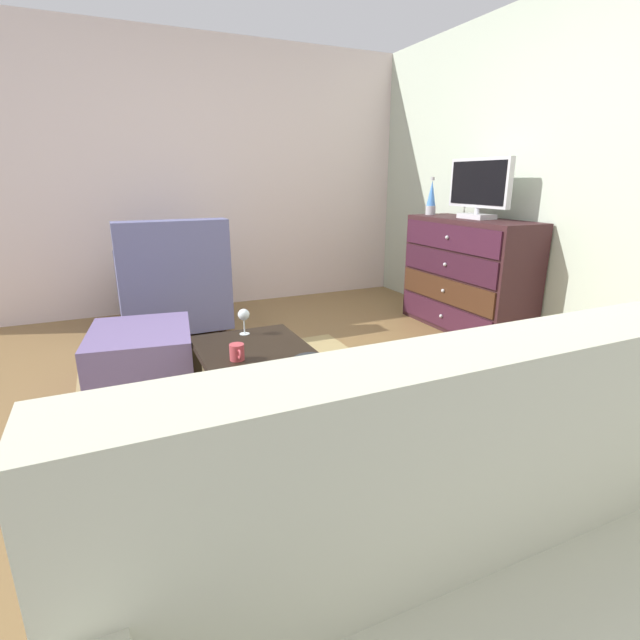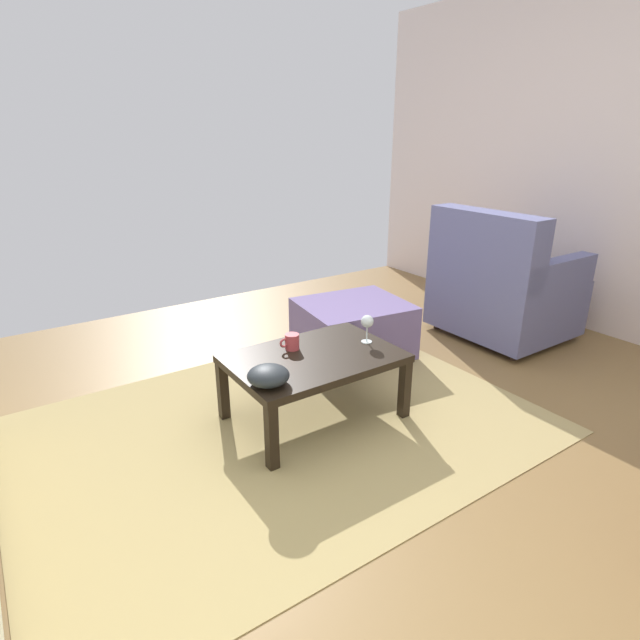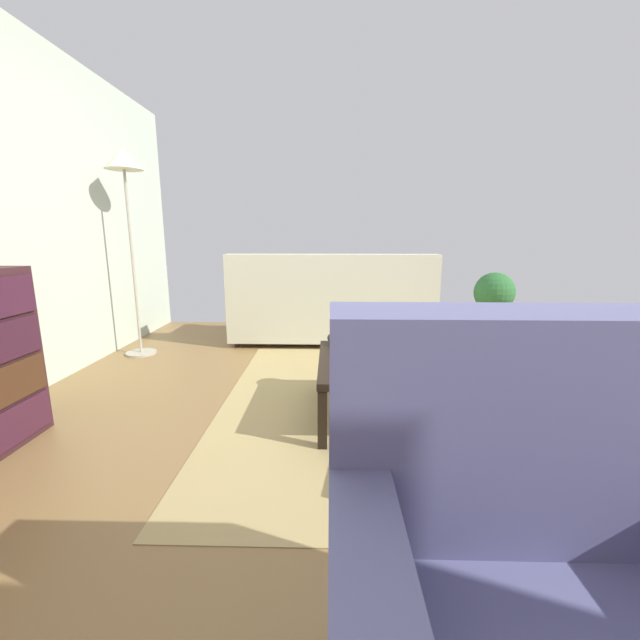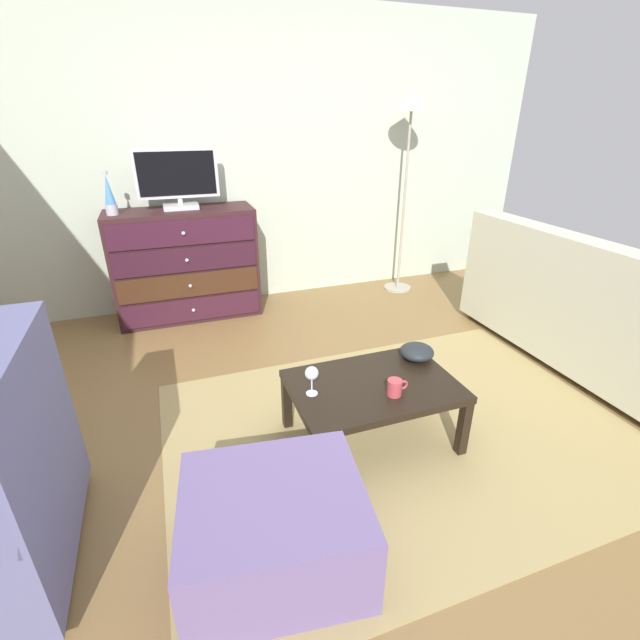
{
  "view_description": "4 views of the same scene",
  "coord_description": "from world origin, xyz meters",
  "px_view_note": "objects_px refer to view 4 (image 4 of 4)",
  "views": [
    {
      "loc": [
        2.29,
        -0.87,
        1.27
      ],
      "look_at": [
        0.15,
        0.1,
        0.55
      ],
      "focal_mm": 26.39,
      "sensor_mm": 36.0,
      "label": 1
    },
    {
      "loc": [
        1.34,
        1.82,
        1.47
      ],
      "look_at": [
        0.07,
        -0.04,
        0.62
      ],
      "focal_mm": 28.6,
      "sensor_mm": 36.0,
      "label": 2
    },
    {
      "loc": [
        -2.34,
        0.03,
        1.1
      ],
      "look_at": [
        -0.02,
        0.09,
        0.62
      ],
      "focal_mm": 22.37,
      "sensor_mm": 36.0,
      "label": 3
    },
    {
      "loc": [
        -0.92,
        -1.96,
        1.66
      ],
      "look_at": [
        -0.21,
        0.03,
        0.67
      ],
      "focal_mm": 24.82,
      "sensor_mm": 36.0,
      "label": 4
    }
  ],
  "objects_px": {
    "standing_lamp": "(410,122)",
    "ottoman": "(275,528)",
    "mug": "(395,387)",
    "bowl_decorative": "(417,352)",
    "lava_lamp": "(109,196)",
    "coffee_table": "(373,390)",
    "dresser": "(186,265)",
    "tv": "(177,178)",
    "couch_large": "(599,319)",
    "wine_glass": "(312,374)"
  },
  "relations": [
    {
      "from": "mug",
      "to": "bowl_decorative",
      "type": "distance_m",
      "value": 0.41
    },
    {
      "from": "mug",
      "to": "lava_lamp",
      "type": "bearing_deg",
      "value": 121.54
    },
    {
      "from": "standing_lamp",
      "to": "couch_large",
      "type": "bearing_deg",
      "value": -73.05
    },
    {
      "from": "tv",
      "to": "wine_glass",
      "type": "distance_m",
      "value": 2.26
    },
    {
      "from": "couch_large",
      "to": "wine_glass",
      "type": "bearing_deg",
      "value": -174.85
    },
    {
      "from": "coffee_table",
      "to": "mug",
      "type": "relative_size",
      "value": 7.66
    },
    {
      "from": "dresser",
      "to": "ottoman",
      "type": "bearing_deg",
      "value": -87.91
    },
    {
      "from": "wine_glass",
      "to": "standing_lamp",
      "type": "height_order",
      "value": "standing_lamp"
    },
    {
      "from": "lava_lamp",
      "to": "couch_large",
      "type": "bearing_deg",
      "value": -30.32
    },
    {
      "from": "dresser",
      "to": "tv",
      "type": "relative_size",
      "value": 1.84
    },
    {
      "from": "ottoman",
      "to": "wine_glass",
      "type": "bearing_deg",
      "value": 58.46
    },
    {
      "from": "tv",
      "to": "couch_large",
      "type": "bearing_deg",
      "value": -36.0
    },
    {
      "from": "tv",
      "to": "ottoman",
      "type": "bearing_deg",
      "value": -88.36
    },
    {
      "from": "standing_lamp",
      "to": "ottoman",
      "type": "bearing_deg",
      "value": -127.37
    },
    {
      "from": "coffee_table",
      "to": "mug",
      "type": "distance_m",
      "value": 0.17
    },
    {
      "from": "lava_lamp",
      "to": "standing_lamp",
      "type": "relative_size",
      "value": 0.18
    },
    {
      "from": "lava_lamp",
      "to": "ottoman",
      "type": "height_order",
      "value": "lava_lamp"
    },
    {
      "from": "lava_lamp",
      "to": "coffee_table",
      "type": "xyz_separation_m",
      "value": [
        1.28,
        -2.05,
        -0.77
      ]
    },
    {
      "from": "tv",
      "to": "lava_lamp",
      "type": "relative_size",
      "value": 1.97
    },
    {
      "from": "dresser",
      "to": "bowl_decorative",
      "type": "bearing_deg",
      "value": -59.71
    },
    {
      "from": "dresser",
      "to": "bowl_decorative",
      "type": "distance_m",
      "value": 2.25
    },
    {
      "from": "dresser",
      "to": "couch_large",
      "type": "distance_m",
      "value": 3.24
    },
    {
      "from": "bowl_decorative",
      "to": "lava_lamp",
      "type": "bearing_deg",
      "value": 130.7
    },
    {
      "from": "mug",
      "to": "tv",
      "type": "bearing_deg",
      "value": 110.03
    },
    {
      "from": "mug",
      "to": "standing_lamp",
      "type": "relative_size",
      "value": 0.06
    },
    {
      "from": "couch_large",
      "to": "ottoman",
      "type": "xyz_separation_m",
      "value": [
        -2.54,
        -0.77,
        -0.17
      ]
    },
    {
      "from": "bowl_decorative",
      "to": "standing_lamp",
      "type": "xyz_separation_m",
      "value": [
        0.95,
        1.9,
        1.19
      ]
    },
    {
      "from": "wine_glass",
      "to": "coffee_table",
      "type": "bearing_deg",
      "value": -3.04
    },
    {
      "from": "tv",
      "to": "bowl_decorative",
      "type": "relative_size",
      "value": 3.31
    },
    {
      "from": "dresser",
      "to": "mug",
      "type": "height_order",
      "value": "dresser"
    },
    {
      "from": "wine_glass",
      "to": "standing_lamp",
      "type": "xyz_separation_m",
      "value": [
        1.64,
        2.03,
        1.12
      ]
    },
    {
      "from": "ottoman",
      "to": "couch_large",
      "type": "bearing_deg",
      "value": 16.82
    },
    {
      "from": "tv",
      "to": "standing_lamp",
      "type": "relative_size",
      "value": 0.35
    },
    {
      "from": "dresser",
      "to": "ottoman",
      "type": "distance_m",
      "value": 2.67
    },
    {
      "from": "lava_lamp",
      "to": "tv",
      "type": "bearing_deg",
      "value": 7.4
    },
    {
      "from": "couch_large",
      "to": "standing_lamp",
      "type": "distance_m",
      "value": 2.28
    },
    {
      "from": "tv",
      "to": "mug",
      "type": "bearing_deg",
      "value": -69.97
    },
    {
      "from": "coffee_table",
      "to": "couch_large",
      "type": "bearing_deg",
      "value": 6.63
    },
    {
      "from": "dresser",
      "to": "coffee_table",
      "type": "relative_size",
      "value": 1.37
    },
    {
      "from": "couch_large",
      "to": "standing_lamp",
      "type": "height_order",
      "value": "standing_lamp"
    },
    {
      "from": "mug",
      "to": "ottoman",
      "type": "distance_m",
      "value": 0.89
    },
    {
      "from": "tv",
      "to": "dresser",
      "type": "bearing_deg",
      "value": -130.0
    },
    {
      "from": "dresser",
      "to": "ottoman",
      "type": "relative_size",
      "value": 1.71
    },
    {
      "from": "coffee_table",
      "to": "wine_glass",
      "type": "relative_size",
      "value": 5.56
    },
    {
      "from": "lava_lamp",
      "to": "couch_large",
      "type": "height_order",
      "value": "lava_lamp"
    },
    {
      "from": "standing_lamp",
      "to": "tv",
      "type": "bearing_deg",
      "value": 177.99
    },
    {
      "from": "ottoman",
      "to": "standing_lamp",
      "type": "bearing_deg",
      "value": 52.63
    },
    {
      "from": "coffee_table",
      "to": "ottoman",
      "type": "height_order",
      "value": "same"
    },
    {
      "from": "lava_lamp",
      "to": "wine_glass",
      "type": "relative_size",
      "value": 2.1
    },
    {
      "from": "standing_lamp",
      "to": "bowl_decorative",
      "type": "bearing_deg",
      "value": -116.55
    }
  ]
}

